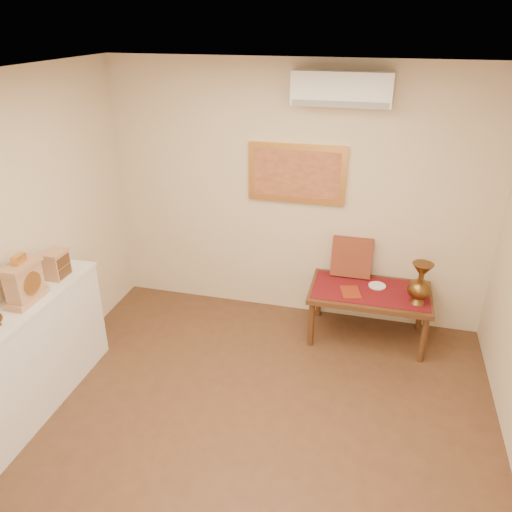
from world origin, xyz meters
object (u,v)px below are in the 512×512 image
(mantel_clock, at_px, (24,282))
(low_table, at_px, (370,296))
(brass_urn_tall, at_px, (421,279))
(wooden_chest, at_px, (56,264))
(display_ledge, at_px, (18,369))

(mantel_clock, bearing_deg, low_table, 31.48)
(brass_urn_tall, relative_size, wooden_chest, 2.06)
(display_ledge, bearing_deg, brass_urn_tall, 29.24)
(mantel_clock, height_order, low_table, mantel_clock)
(wooden_chest, bearing_deg, mantel_clock, -88.71)
(display_ledge, height_order, low_table, display_ledge)
(low_table, bearing_deg, display_ledge, -144.90)
(brass_urn_tall, height_order, wooden_chest, wooden_chest)
(display_ledge, height_order, wooden_chest, wooden_chest)
(wooden_chest, distance_m, low_table, 2.99)
(low_table, bearing_deg, brass_urn_tall, -16.63)
(brass_urn_tall, distance_m, wooden_chest, 3.30)
(mantel_clock, bearing_deg, wooden_chest, 91.29)
(low_table, bearing_deg, wooden_chest, -155.71)
(brass_urn_tall, xyz_separation_m, low_table, (-0.45, 0.13, -0.32))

